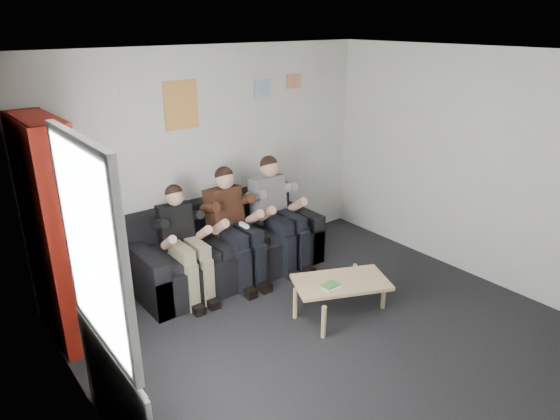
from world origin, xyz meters
name	(u,v)px	position (x,y,z in m)	size (l,w,h in m)	color
room_shell	(362,219)	(0.00, 0.00, 1.35)	(5.00, 5.00, 5.00)	black
sofa	(226,249)	(-0.14, 2.06, 0.32)	(2.33, 0.95, 0.90)	black
bookshelf	(55,233)	(-2.06, 1.96, 1.09)	(0.33, 0.98, 2.19)	maroon
coffee_table	(341,285)	(0.33, 0.54, 0.34)	(0.98, 0.54, 0.39)	#D4B87A
game_cases	(331,286)	(0.15, 0.51, 0.41)	(0.20, 0.16, 0.03)	white
person_left	(185,244)	(-0.79, 1.86, 0.66)	(0.37, 0.80, 1.30)	black
person_middle	(235,227)	(-0.14, 1.85, 0.69)	(0.41, 0.89, 1.38)	#4C2519
person_right	(279,214)	(0.51, 1.85, 0.70)	(0.43, 0.91, 1.40)	silver
radiator	(127,408)	(-2.15, 0.20, 0.35)	(0.10, 0.64, 0.60)	white
window	(105,332)	(-2.22, 0.20, 1.03)	(0.05, 1.30, 2.36)	white
poster_large	(181,105)	(-0.40, 2.49, 2.05)	(0.42, 0.01, 0.55)	gold
poster_blue	(263,88)	(0.75, 2.49, 2.15)	(0.25, 0.01, 0.20)	#3D90D0
poster_pink	(293,81)	(1.25, 2.49, 2.20)	(0.22, 0.01, 0.18)	#C53D6F
poster_sign	(128,92)	(-1.00, 2.49, 2.25)	(0.20, 0.01, 0.14)	silver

